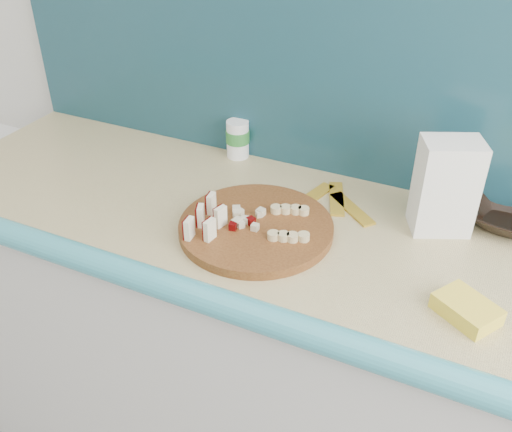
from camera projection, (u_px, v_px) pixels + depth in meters
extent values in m
cube|color=silver|center=(368.00, 23.00, 1.30)|extent=(3.60, 0.04, 2.60)
cube|color=silver|center=(337.00, 385.00, 1.51)|extent=(2.20, 0.60, 0.88)
cube|color=tan|center=(354.00, 248.00, 1.26)|extent=(2.20, 0.60, 0.03)
cube|color=teal|center=(304.00, 338.00, 1.03)|extent=(2.20, 0.06, 0.03)
cube|color=teal|center=(401.00, 90.00, 1.33)|extent=(2.20, 0.02, 0.50)
cylinder|color=#4A240F|center=(256.00, 227.00, 1.28)|extent=(0.44, 0.44, 0.02)
cube|color=#F9ECC7|center=(189.00, 229.00, 1.22)|extent=(0.02, 0.03, 0.05)
cube|color=#470505|center=(186.00, 228.00, 1.22)|extent=(0.01, 0.03, 0.05)
cube|color=#F9ECC7|center=(201.00, 216.00, 1.26)|extent=(0.02, 0.03, 0.05)
cube|color=#470505|center=(197.00, 215.00, 1.26)|extent=(0.01, 0.03, 0.05)
cube|color=#F9ECC7|center=(211.00, 203.00, 1.30)|extent=(0.02, 0.03, 0.05)
cube|color=#470505|center=(208.00, 203.00, 1.30)|extent=(0.01, 0.03, 0.05)
cube|color=#F9ECC7|center=(210.00, 230.00, 1.21)|extent=(0.02, 0.03, 0.05)
cube|color=#470505|center=(206.00, 230.00, 1.21)|extent=(0.01, 0.03, 0.05)
cube|color=#F9ECC7|center=(221.00, 217.00, 1.25)|extent=(0.02, 0.03, 0.05)
cube|color=#470505|center=(217.00, 217.00, 1.26)|extent=(0.01, 0.03, 0.05)
cube|color=beige|center=(250.00, 220.00, 1.27)|extent=(0.02, 0.02, 0.02)
cube|color=beige|center=(253.00, 218.00, 1.28)|extent=(0.02, 0.02, 0.02)
cube|color=#470505|center=(253.00, 216.00, 1.29)|extent=(0.02, 0.02, 0.02)
cube|color=beige|center=(248.00, 217.00, 1.28)|extent=(0.02, 0.02, 0.02)
cube|color=beige|center=(245.00, 216.00, 1.29)|extent=(0.02, 0.02, 0.02)
cube|color=beige|center=(240.00, 216.00, 1.29)|extent=(0.02, 0.02, 0.02)
cube|color=beige|center=(242.00, 219.00, 1.28)|extent=(0.02, 0.02, 0.02)
cube|color=beige|center=(239.00, 220.00, 1.27)|extent=(0.02, 0.02, 0.02)
cube|color=#470505|center=(238.00, 223.00, 1.26)|extent=(0.02, 0.02, 0.02)
cube|color=beige|center=(244.00, 222.00, 1.26)|extent=(0.02, 0.02, 0.02)
cube|color=beige|center=(247.00, 225.00, 1.26)|extent=(0.02, 0.02, 0.02)
cube|color=beige|center=(248.00, 221.00, 1.27)|extent=(0.02, 0.02, 0.02)
cube|color=beige|center=(252.00, 222.00, 1.27)|extent=(0.02, 0.02, 0.02)
cylinder|color=#D1B980|center=(273.00, 235.00, 1.22)|extent=(0.03, 0.03, 0.02)
cylinder|color=#D1B980|center=(283.00, 236.00, 1.22)|extent=(0.03, 0.03, 0.02)
cylinder|color=#D1B980|center=(293.00, 237.00, 1.22)|extent=(0.03, 0.03, 0.02)
cylinder|color=#D1B980|center=(303.00, 237.00, 1.22)|extent=(0.03, 0.03, 0.02)
cylinder|color=#D1B980|center=(277.00, 209.00, 1.31)|extent=(0.03, 0.03, 0.02)
cylinder|color=#D1B980|center=(286.00, 210.00, 1.31)|extent=(0.03, 0.03, 0.02)
cylinder|color=#D1B980|center=(295.00, 210.00, 1.31)|extent=(0.03, 0.03, 0.02)
cylinder|color=#D1B980|center=(304.00, 211.00, 1.30)|extent=(0.03, 0.03, 0.02)
imported|color=black|center=(508.00, 217.00, 1.30)|extent=(0.22, 0.22, 0.05)
cube|color=white|center=(446.00, 187.00, 1.24)|extent=(0.15, 0.13, 0.22)
cylinder|color=white|center=(238.00, 139.00, 1.56)|extent=(0.06, 0.06, 0.10)
cylinder|color=#318837|center=(238.00, 136.00, 1.56)|extent=(0.06, 0.06, 0.03)
cube|color=#FBF042|center=(467.00, 309.00, 1.05)|extent=(0.14, 0.12, 0.03)
cube|color=gold|center=(312.00, 197.00, 1.41)|extent=(0.07, 0.16, 0.01)
cube|color=gold|center=(337.00, 199.00, 1.40)|extent=(0.08, 0.15, 0.01)
cube|color=gold|center=(352.00, 209.00, 1.36)|extent=(0.14, 0.12, 0.01)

